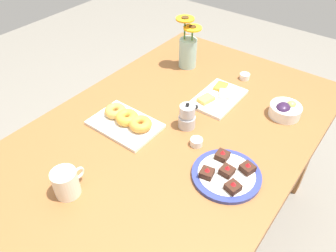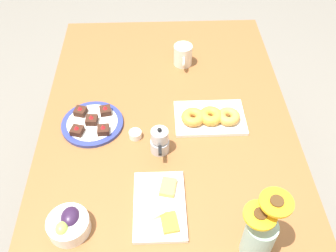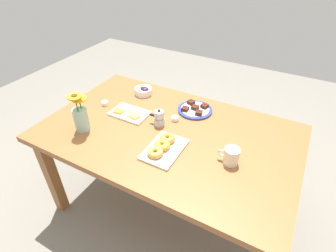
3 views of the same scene
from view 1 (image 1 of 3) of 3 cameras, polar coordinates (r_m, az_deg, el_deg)
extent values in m
plane|color=slate|center=(1.89, 0.00, -18.24)|extent=(6.00, 6.00, 0.00)
cube|color=brown|center=(1.33, 0.00, -1.97)|extent=(1.60, 1.00, 0.04)
cube|color=brown|center=(1.97, 23.08, -3.47)|extent=(0.07, 0.07, 0.70)
cube|color=brown|center=(2.21, 2.68, 5.53)|extent=(0.07, 0.07, 0.70)
cylinder|color=silver|center=(1.12, -17.37, -9.46)|extent=(0.08, 0.08, 0.10)
cylinder|color=brown|center=(1.09, -17.81, -8.01)|extent=(0.07, 0.07, 0.00)
torus|color=silver|center=(1.14, -15.30, -7.89)|extent=(0.05, 0.01, 0.05)
cylinder|color=white|center=(1.47, 19.70, 2.54)|extent=(0.13, 0.13, 0.05)
ellipsoid|color=#2D1938|center=(1.45, 19.40, 2.94)|extent=(0.07, 0.06, 0.04)
ellipsoid|color=#9EC14C|center=(1.48, 20.69, 3.47)|extent=(0.05, 0.04, 0.04)
cube|color=white|center=(1.51, 8.75, 4.84)|extent=(0.26, 0.17, 0.01)
cube|color=#EFB74C|center=(1.47, 6.61, 4.69)|extent=(0.08, 0.06, 0.02)
cube|color=white|center=(1.51, 9.85, 5.42)|extent=(0.08, 0.08, 0.02)
cube|color=orange|center=(1.56, 9.17, 6.82)|extent=(0.08, 0.06, 0.01)
cube|color=white|center=(1.36, -7.51, 0.27)|extent=(0.19, 0.28, 0.01)
torus|color=orange|center=(1.31, -4.82, 0.35)|extent=(0.12, 0.12, 0.04)
torus|color=gold|center=(1.35, -7.16, 1.47)|extent=(0.13, 0.13, 0.04)
torus|color=gold|center=(1.39, -9.14, 2.60)|extent=(0.12, 0.12, 0.04)
cylinder|color=white|center=(1.67, 13.22, 8.41)|extent=(0.05, 0.05, 0.03)
cylinder|color=#C68923|center=(1.67, 13.27, 8.70)|extent=(0.04, 0.04, 0.01)
cylinder|color=white|center=(1.26, 4.98, -2.80)|extent=(0.05, 0.05, 0.03)
cylinder|color=maroon|center=(1.25, 5.00, -2.46)|extent=(0.04, 0.04, 0.01)
cylinder|color=navy|center=(1.17, 10.12, -8.39)|extent=(0.24, 0.24, 0.01)
cylinder|color=white|center=(1.17, 10.13, -8.33)|extent=(0.20, 0.20, 0.01)
cube|color=#381E14|center=(1.14, 6.79, -8.13)|extent=(0.05, 0.05, 0.02)
cone|color=red|center=(1.12, 6.87, -7.49)|extent=(0.02, 0.02, 0.01)
cube|color=#381E14|center=(1.20, 9.34, -5.22)|extent=(0.05, 0.05, 0.02)
cone|color=red|center=(1.19, 9.44, -4.58)|extent=(0.02, 0.02, 0.01)
cube|color=#381E14|center=(1.11, 11.22, -10.39)|extent=(0.05, 0.05, 0.02)
cone|color=red|center=(1.10, 11.34, -9.76)|extent=(0.02, 0.02, 0.01)
cube|color=#381E14|center=(1.17, 13.57, -7.27)|extent=(0.05, 0.05, 0.02)
cone|color=red|center=(1.16, 13.71, -6.64)|extent=(0.02, 0.02, 0.01)
cube|color=#381E14|center=(1.15, 10.24, -7.71)|extent=(0.05, 0.05, 0.02)
cone|color=red|center=(1.14, 10.35, -7.07)|extent=(0.02, 0.02, 0.01)
cylinder|color=#99C1B7|center=(1.71, 3.47, 12.58)|extent=(0.09, 0.09, 0.15)
cylinder|color=#3D702D|center=(1.66, 2.93, 16.42)|extent=(0.01, 0.01, 0.10)
cylinder|color=orange|center=(1.64, 2.99, 18.15)|extent=(0.09, 0.09, 0.01)
cylinder|color=#472D14|center=(1.63, 3.00, 18.34)|extent=(0.04, 0.04, 0.01)
cylinder|color=#3D702D|center=(1.66, 4.24, 15.59)|extent=(0.01, 0.01, 0.06)
cylinder|color=yellow|center=(1.64, 4.30, 16.66)|extent=(0.09, 0.09, 0.01)
cylinder|color=#472D14|center=(1.64, 4.31, 16.85)|extent=(0.04, 0.04, 0.01)
cylinder|color=#B7B7BC|center=(1.33, 3.29, 0.79)|extent=(0.07, 0.07, 0.05)
cylinder|color=#B7B7BC|center=(1.32, 3.34, 1.76)|extent=(0.05, 0.05, 0.01)
cylinder|color=#B7B7BC|center=(1.30, 3.39, 2.67)|extent=(0.06, 0.06, 0.04)
sphere|color=black|center=(1.28, 3.44, 3.75)|extent=(0.02, 0.02, 0.02)
cube|color=black|center=(1.35, 4.64, 3.08)|extent=(0.04, 0.01, 0.01)
camera|label=2|loc=(1.84, 27.71, 43.98)|focal=40.00mm
camera|label=3|loc=(1.76, -58.33, 29.68)|focal=28.00mm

